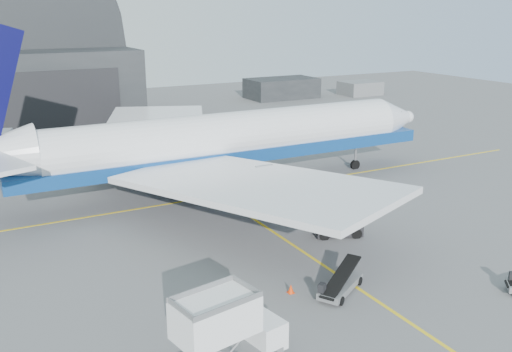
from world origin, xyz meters
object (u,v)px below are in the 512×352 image
airliner (214,142)px  catering_truck (225,334)px  belt_loader_a (340,285)px  pushback_tug (339,227)px

airliner → catering_truck: bearing=-113.2°
airliner → belt_loader_a: (-1.67, -23.29, -4.52)m
pushback_tug → airliner: bearing=126.3°
airliner → pushback_tug: airliner is taller
airliner → catering_truck: airliner is taller
airliner → belt_loader_a: size_ratio=11.65×
airliner → pushback_tug: (4.14, -15.23, -4.40)m
airliner → belt_loader_a: airliner is taller
pushback_tug → belt_loader_a: (-5.80, -8.06, -0.11)m
belt_loader_a → pushback_tug: bearing=23.3°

